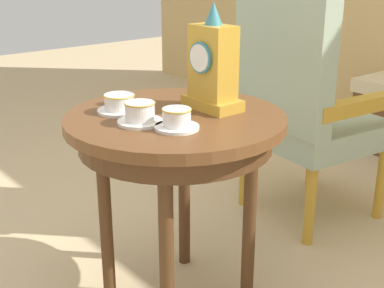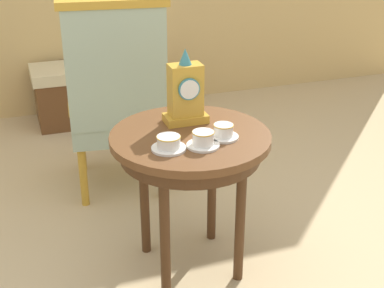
{
  "view_description": "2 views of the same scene",
  "coord_description": "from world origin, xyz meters",
  "views": [
    {
      "loc": [
        1.33,
        -1.0,
        1.15
      ],
      "look_at": [
        0.04,
        0.07,
        0.55
      ],
      "focal_mm": 49.59,
      "sensor_mm": 36.0,
      "label": 1
    },
    {
      "loc": [
        -0.61,
        -2.03,
        1.61
      ],
      "look_at": [
        0.07,
        -0.07,
        0.65
      ],
      "focal_mm": 50.8,
      "sensor_mm": 36.0,
      "label": 2
    }
  ],
  "objects": [
    {
      "name": "side_table",
      "position": [
        0.08,
        -0.03,
        0.6
      ],
      "size": [
        0.69,
        0.69,
        0.68
      ],
      "color": "brown",
      "rests_on": "ground"
    },
    {
      "name": "armchair",
      "position": [
        -0.07,
        0.77,
        0.59
      ],
      "size": [
        0.6,
        0.59,
        1.14
      ],
      "color": "#9EB299",
      "rests_on": "ground"
    },
    {
      "name": "window_bench",
      "position": [
        0.02,
        1.95,
        0.22
      ],
      "size": [
        0.99,
        0.4,
        0.44
      ],
      "color": "beige",
      "rests_on": "ground"
    },
    {
      "name": "teacup_center",
      "position": [
        0.2,
        -0.12,
        0.71
      ],
      "size": [
        0.13,
        0.13,
        0.06
      ],
      "color": "white",
      "rests_on": "side_table"
    },
    {
      "name": "mantel_clock",
      "position": [
        0.1,
        0.1,
        0.81
      ],
      "size": [
        0.19,
        0.11,
        0.34
      ],
      "color": "gold",
      "rests_on": "side_table"
    },
    {
      "name": "teacup_right",
      "position": [
        0.09,
        -0.17,
        0.71
      ],
      "size": [
        0.14,
        0.14,
        0.07
      ],
      "color": "white",
      "rests_on": "side_table"
    },
    {
      "name": "teacup_left",
      "position": [
        -0.05,
        -0.15,
        0.71
      ],
      "size": [
        0.14,
        0.14,
        0.06
      ],
      "color": "white",
      "rests_on": "side_table"
    },
    {
      "name": "ground_plane",
      "position": [
        0.0,
        0.0,
        0.0
      ],
      "size": [
        10.0,
        10.0,
        0.0
      ],
      "primitive_type": "plane",
      "color": "tan"
    }
  ]
}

